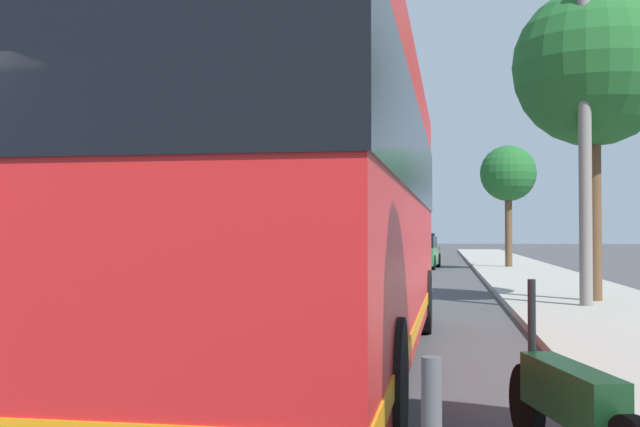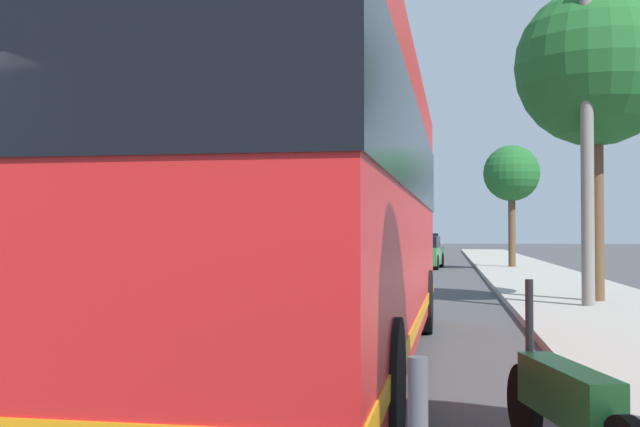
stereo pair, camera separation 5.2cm
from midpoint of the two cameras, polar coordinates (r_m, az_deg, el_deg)
sidewalk_curb at (r=14.88m, az=21.36°, el=-7.19°), size 110.00×3.60×0.14m
lane_divider_line at (r=14.95m, az=-4.01°, el=-7.51°), size 110.00×0.16×0.01m
coach_bus at (r=9.17m, az=-0.30°, el=1.24°), size 10.96×2.65×3.57m
motorcycle_far_end at (r=5.52m, az=17.80°, el=-13.14°), size 2.22×0.61×1.25m
car_far_distant at (r=39.80m, az=1.03°, el=-2.67°), size 4.09×1.83×1.55m
car_oncoming at (r=45.62m, az=7.60°, el=-2.47°), size 4.27×1.93×1.56m
car_behind_bus at (r=35.18m, az=7.26°, el=-2.87°), size 4.06×2.20×1.42m
roadside_tree_mid_block at (r=18.13m, az=19.52°, el=10.00°), size 3.44×3.44×6.90m
roadside_tree_far_block at (r=34.58m, az=13.83°, el=2.78°), size 2.40×2.40×5.35m
utility_pole at (r=16.60m, az=18.97°, el=4.81°), size 0.26×0.26×6.74m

